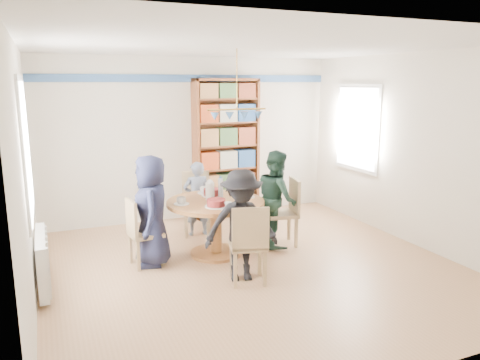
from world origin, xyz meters
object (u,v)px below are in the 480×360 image
person_far (197,198)px  chair_far (196,200)px  chair_near (249,241)px  person_near (241,226)px  bookshelf (226,150)px  dining_table (216,215)px  chair_right (287,209)px  person_right (277,198)px  chair_left (140,230)px  radiator (43,261)px  person_left (152,211)px

person_far → chair_far: bearing=-96.3°
chair_near → person_far: size_ratio=0.83×
person_near → bookshelf: (0.83, 2.61, 0.50)m
person_near → dining_table: bearing=102.5°
chair_near → person_far: bearing=89.8°
chair_right → bookshelf: bookshelf is taller
chair_far → person_right: person_right is taller
chair_left → chair_far: bearing=43.7°
radiator → chair_left: (1.14, 0.30, 0.13)m
person_right → bookshelf: size_ratio=0.58×
dining_table → person_left: 0.87m
chair_right → person_right: (-0.15, 0.03, 0.16)m
chair_near → person_left: bearing=130.2°
dining_table → person_far: (0.03, 0.91, 0.01)m
chair_right → dining_table: bearing=179.9°
person_left → person_right: size_ratio=1.03×
person_far → bookshelf: bearing=-128.6°
chair_near → person_left: 1.37m
chair_right → chair_near: chair_right is taller
chair_far → bookshelf: bookshelf is taller
person_left → chair_left: bearing=-75.7°
radiator → chair_right: size_ratio=1.05×
radiator → dining_table: size_ratio=0.77×
chair_right → chair_near: 1.48m
chair_near → person_near: 0.22m
chair_left → chair_right: bearing=0.2°
radiator → chair_far: (2.20, 1.32, 0.17)m
chair_right → person_left: 1.94m
dining_table → person_left: size_ratio=0.92×
person_right → bookshelf: bearing=13.8°
radiator → person_left: (1.30, 0.31, 0.36)m
person_right → person_near: size_ratio=1.03×
chair_near → radiator: bearing=161.5°
dining_table → chair_near: 1.04m
radiator → person_near: (2.15, -0.57, 0.31)m
person_far → bookshelf: bookshelf is taller
chair_far → person_far: size_ratio=0.84×
person_far → person_near: size_ratio=0.86×
dining_table → person_right: (0.93, 0.03, 0.13)m
dining_table → chair_far: 1.01m
dining_table → person_left: (-0.86, -0.00, 0.15)m
chair_left → chair_far: 1.47m
bookshelf → radiator: bearing=-145.6°
chair_far → person_far: (-0.02, -0.10, 0.04)m
dining_table → radiator: bearing=-171.7°
dining_table → person_far: person_far is taller
person_near → chair_left: bearing=152.1°
person_far → person_right: bearing=141.1°
dining_table → chair_left: size_ratio=1.49×
person_far → person_near: person_near is taller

